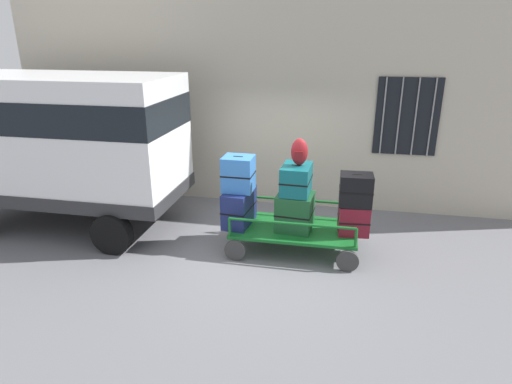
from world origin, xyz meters
TOP-DOWN VIEW (x-y plane):
  - ground_plane at (0.00, 0.00)m, footprint 40.00×40.00m
  - building_wall at (0.01, 2.25)m, footprint 12.00×0.38m
  - van at (-3.93, 0.21)m, footprint 4.41×2.07m
  - luggage_cart at (0.47, -0.01)m, footprint 2.17×1.23m
  - cart_railing at (0.47, -0.01)m, footprint 2.06×1.09m
  - suitcase_left_bottom at (-0.50, -0.02)m, footprint 0.49×0.80m
  - suitcase_left_middle at (-0.50, -0.04)m, footprint 0.52×0.47m
  - suitcase_midleft_bottom at (0.47, -0.05)m, footprint 0.64×0.62m
  - suitcase_midleft_middle at (0.47, 0.01)m, footprint 0.50×0.68m
  - suitcase_center_bottom at (1.43, -0.02)m, footprint 0.53×0.46m
  - suitcase_center_middle at (1.43, -0.02)m, footprint 0.54×0.43m
  - backpack at (0.50, 0.01)m, footprint 0.27×0.22m

SIDE VIEW (x-z plane):
  - ground_plane at x=0.00m, z-range 0.00..0.00m
  - luggage_cart at x=0.47m, z-range 0.14..0.54m
  - suitcase_center_bottom at x=1.43m, z-range 0.40..0.90m
  - cart_railing at x=0.47m, z-range 0.51..0.84m
  - suitcase_left_bottom at x=-0.50m, z-range 0.40..1.02m
  - suitcase_midleft_bottom at x=0.47m, z-range 0.40..1.03m
  - suitcase_center_middle at x=1.43m, z-range 0.90..1.43m
  - suitcase_midleft_middle at x=0.47m, z-range 1.03..1.51m
  - suitcase_left_middle at x=-0.50m, z-range 1.02..1.62m
  - backpack at x=0.50m, z-range 1.51..1.95m
  - van at x=-3.93m, z-range 0.32..3.16m
  - building_wall at x=0.01m, z-range 0.00..5.00m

